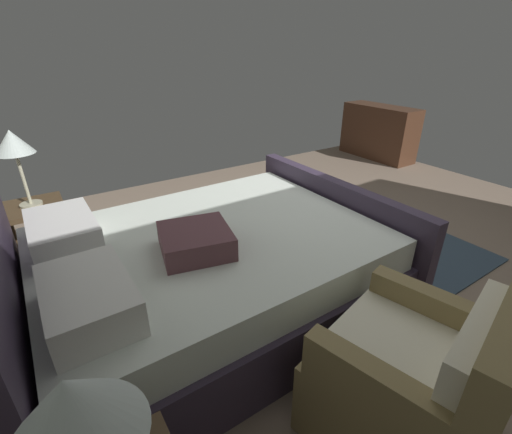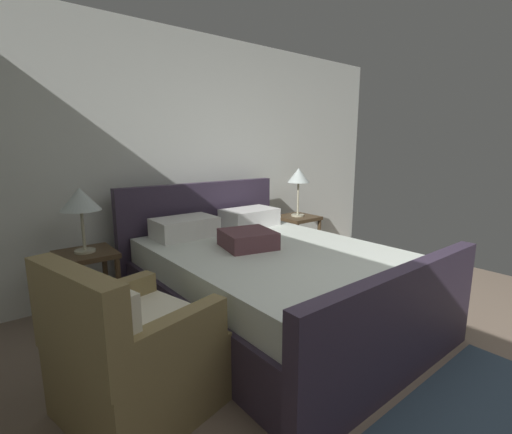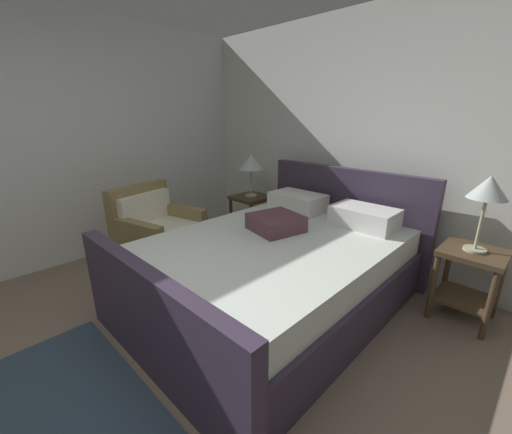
# 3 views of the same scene
# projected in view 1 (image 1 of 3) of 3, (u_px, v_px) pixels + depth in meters

# --- Properties ---
(ground_plane) EXTENTS (5.00, 5.74, 0.02)m
(ground_plane) POSITION_uv_depth(u_px,v_px,m) (338.00, 237.00, 3.57)
(ground_plane) COLOR #7E6A59
(bed) EXTENTS (1.82, 2.38, 1.07)m
(bed) POSITION_uv_depth(u_px,v_px,m) (206.00, 272.00, 2.41)
(bed) COLOR #3A2F43
(bed) RESTS_ON ground
(nightstand_right) EXTENTS (0.44, 0.44, 0.60)m
(nightstand_right) POSITION_uv_depth(u_px,v_px,m) (38.00, 228.00, 2.86)
(nightstand_right) COLOR #4B3823
(nightstand_right) RESTS_ON ground
(table_lamp_right) EXTENTS (0.27, 0.27, 0.59)m
(table_lamp_right) POSITION_uv_depth(u_px,v_px,m) (13.00, 145.00, 2.56)
(table_lamp_right) COLOR #B7B293
(table_lamp_right) RESTS_ON nightstand_right
(table_lamp_left) EXTENTS (0.31, 0.31, 0.52)m
(table_lamp_left) POSITION_uv_depth(u_px,v_px,m) (73.00, 414.00, 0.77)
(table_lamp_left) COLOR #B7B293
(table_lamp_left) RESTS_ON nightstand_left
(armchair) EXTENTS (0.88, 0.88, 0.90)m
(armchair) POSITION_uv_depth(u_px,v_px,m) (413.00, 382.00, 1.62)
(armchair) COLOR olive
(armchair) RESTS_ON ground
(dresser) EXTENTS (1.25, 0.46, 0.84)m
(dresser) POSITION_uv_depth(u_px,v_px,m) (379.00, 132.00, 5.86)
(dresser) COLOR #4B2C1C
(dresser) RESTS_ON ground
(area_rug) EXTENTS (1.75, 1.26, 0.01)m
(area_rug) POSITION_uv_depth(u_px,v_px,m) (383.00, 239.00, 3.49)
(area_rug) COLOR #324353
(area_rug) RESTS_ON ground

